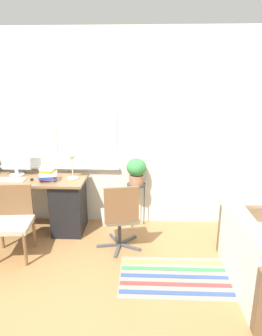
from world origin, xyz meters
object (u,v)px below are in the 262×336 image
Objects in this scene: mouse at (32,179)px; book_stack at (48,175)px; desk_chair_wooden at (12,220)px; potted_plant at (136,170)px; office_chair_swivel at (120,216)px; keyboard at (11,180)px; monitor at (16,159)px; desk_lamp at (72,162)px; plant_stand at (136,189)px.

book_stack is at bearing -2.79° from mouse.
desk_chair_wooden is 1.71m from potted_plant.
book_stack is at bearing -32.37° from office_chair_swivel.
keyboard is 1.58× the size of book_stack.
monitor is at bearing 100.67° from desk_chair_wooden.
potted_plant is (1.65, 0.31, 0.06)m from keyboard.
book_stack is 0.72m from desk_chair_wooden.
mouse is 0.63m from desk_chair_wooden.
mouse is at bearing -168.47° from desk_lamp.
plant_stand is (0.18, 0.68, 0.10)m from office_chair_swivel.
desk_chair_wooden is 2.25× the size of potted_plant.
monitor is 0.72× the size of plant_stand.
potted_plant is (1.44, 0.84, 0.38)m from desk_chair_wooden.
plant_stand is at bearing 24.53° from desk_chair_wooden.
keyboard is at bearing -25.59° from office_chair_swivel.
keyboard is 0.62× the size of plant_stand.
potted_plant reaches higher than mouse.
mouse is 1.43m from plant_stand.
keyboard is at bearing -177.35° from mouse.
book_stack is 0.67× the size of potted_plant.
monitor is 7.29× the size of mouse.
desk_lamp reaches higher than mouse.
mouse is 0.24m from book_stack.
plant_stand is at bearing 2.64° from monitor.
mouse is 0.08× the size of desk_chair_wooden.
keyboard is 0.65m from desk_chair_wooden.
monitor is 1.69m from office_chair_swivel.
mouse is 0.10× the size of plant_stand.
desk_lamp reaches higher than keyboard.
keyboard is 0.84m from desk_lamp.
monitor is at bearing 172.03° from desk_lamp.
monitor is at bearing 155.50° from book_stack.
desk_chair_wooden is 1.27m from office_chair_swivel.
monitor is 1.84× the size of book_stack.
plant_stand is at bearing -90.00° from potted_plant.
office_chair_swivel is (1.20, -0.38, -0.32)m from mouse.
mouse reaches higher than keyboard.
plant_stand is (1.65, 0.31, -0.21)m from keyboard.
office_chair_swivel is at bearing -104.88° from plant_stand.
desk_lamp is (0.81, 0.12, 0.22)m from keyboard.
book_stack is (0.22, -0.01, 0.07)m from mouse.
desk_lamp is 0.95× the size of potted_plant.
desk_lamp reaches higher than office_chair_swivel.
desk_lamp is 0.40× the size of office_chair_swivel.
office_chair_swivel is at bearing -36.03° from desk_lamp.
office_chair_swivel is 0.80m from potted_plant.
office_chair_swivel reaches higher than keyboard.
monitor reaches higher than desk_chair_wooden.
office_chair_swivel reaches higher than mouse.
desk_chair_wooden is at bearing -96.98° from mouse.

